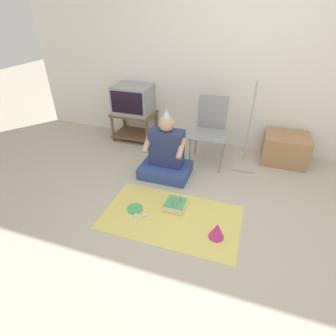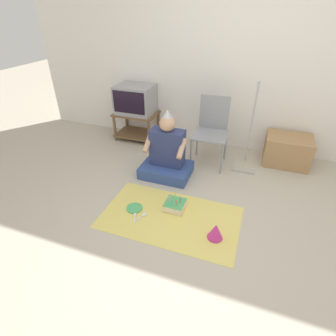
{
  "view_description": "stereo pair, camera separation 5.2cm",
  "coord_description": "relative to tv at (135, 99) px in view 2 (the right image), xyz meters",
  "views": [
    {
      "loc": [
        0.26,
        -1.81,
        1.87
      ],
      "look_at": [
        -0.51,
        0.48,
        0.35
      ],
      "focal_mm": 28.0,
      "sensor_mm": 36.0,
      "label": 1
    },
    {
      "loc": [
        0.31,
        -1.8,
        1.87
      ],
      "look_at": [
        -0.51,
        0.48,
        0.35
      ],
      "focal_mm": 28.0,
      "sensor_mm": 36.0,
      "label": 2
    }
  ],
  "objects": [
    {
      "name": "cardboard_box_stack",
      "position": [
        2.25,
        -0.03,
        -0.45
      ],
      "size": [
        0.58,
        0.46,
        0.39
      ],
      "color": "#A87F51",
      "rests_on": "ground_plane"
    },
    {
      "name": "folding_chair",
      "position": [
        1.25,
        -0.32,
        -0.14
      ],
      "size": [
        0.46,
        0.45,
        0.89
      ],
      "color": "gray",
      "rests_on": "ground_plane"
    },
    {
      "name": "plastic_spoon_near",
      "position": [
        0.86,
        -1.69,
        -0.63
      ],
      "size": [
        0.06,
        0.14,
        0.01
      ],
      "color": "white",
      "rests_on": "party_cloth"
    },
    {
      "name": "ground_plane",
      "position": [
        1.48,
        -1.72,
        -0.64
      ],
      "size": [
        16.0,
        16.0,
        0.0
      ],
      "primitive_type": "plane",
      "color": "#BCB29E"
    },
    {
      "name": "paper_plate",
      "position": [
        0.73,
        -1.61,
        -0.63
      ],
      "size": [
        0.17,
        0.17,
        0.01
      ],
      "color": "#4CB266",
      "rests_on": "party_cloth"
    },
    {
      "name": "party_hat_blue",
      "position": [
        1.62,
        -1.73,
        -0.56
      ],
      "size": [
        0.15,
        0.15,
        0.16
      ],
      "color": "#CC338C",
      "rests_on": "party_cloth"
    },
    {
      "name": "party_cloth",
      "position": [
        1.13,
        -1.61,
        -0.64
      ],
      "size": [
        1.4,
        0.81,
        0.01
      ],
      "color": "#EAD666",
      "rests_on": "ground_plane"
    },
    {
      "name": "tv",
      "position": [
        0.0,
        0.0,
        0.0
      ],
      "size": [
        0.56,
        0.45,
        0.42
      ],
      "color": "#99999E",
      "rests_on": "tv_stand"
    },
    {
      "name": "birthday_cake",
      "position": [
        1.13,
        -1.46,
        -0.6
      ],
      "size": [
        0.21,
        0.21,
        0.16
      ],
      "color": "#F4E0C6",
      "rests_on": "party_cloth"
    },
    {
      "name": "person_seated",
      "position": [
        0.82,
        -0.85,
        -0.38
      ],
      "size": [
        0.61,
        0.46,
        0.85
      ],
      "color": "#334C8C",
      "rests_on": "ground_plane"
    },
    {
      "name": "dust_mop",
      "position": [
        1.74,
        -0.38,
        -0.31
      ],
      "size": [
        0.28,
        0.33,
        1.17
      ],
      "color": "#B2ADA3",
      "rests_on": "ground_plane"
    },
    {
      "name": "wall_back",
      "position": [
        1.48,
        0.26,
        0.63
      ],
      "size": [
        6.4,
        0.06,
        2.55
      ],
      "color": "white",
      "rests_on": "ground_plane"
    },
    {
      "name": "tv_stand",
      "position": [
        0.0,
        -0.0,
        -0.38
      ],
      "size": [
        0.65,
        0.46,
        0.43
      ],
      "color": "brown",
      "rests_on": "ground_plane"
    },
    {
      "name": "plastic_spoon_far",
      "position": [
        0.78,
        -1.72,
        -0.63
      ],
      "size": [
        0.07,
        0.14,
        0.01
      ],
      "color": "white",
      "rests_on": "party_cloth"
    }
  ]
}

